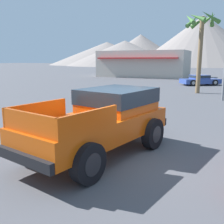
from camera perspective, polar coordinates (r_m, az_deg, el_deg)
ground_plane at (r=7.95m, az=0.58°, el=-9.14°), size 320.00×320.00×0.00m
orange_pickup_truck at (r=7.82m, az=-1.65°, el=-1.10°), size 3.07×5.43×1.90m
parked_car_blue at (r=30.65m, az=18.60°, el=6.65°), size 4.41×3.85×1.12m
palm_tree_tall at (r=23.30m, az=18.74°, el=16.19°), size 2.96×2.65×6.56m
storefront_building at (r=43.65m, az=6.86°, el=10.35°), size 13.97×7.60×4.14m
distant_mountain_range at (r=128.08m, az=8.53°, el=13.58°), size 107.88×70.90×21.23m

